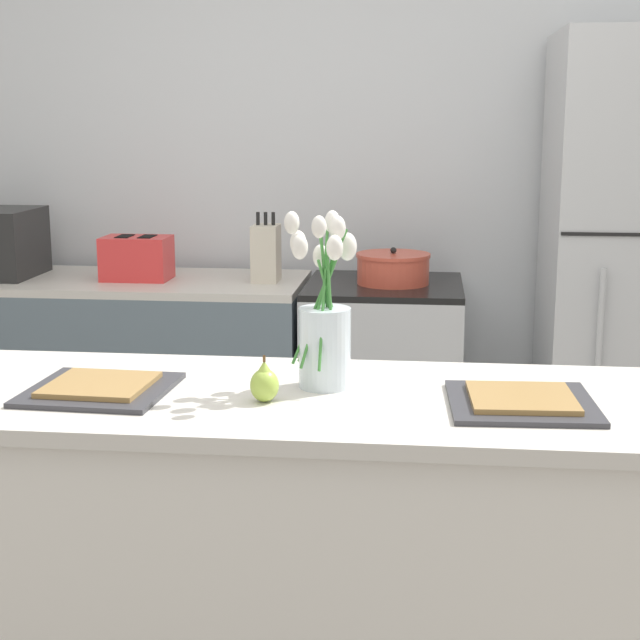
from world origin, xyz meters
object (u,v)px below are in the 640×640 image
(pear_figurine, at_px, (264,383))
(toaster, at_px, (137,258))
(stove_range, at_px, (383,395))
(plate_setting_right, at_px, (522,401))
(flower_vase, at_px, (324,325))
(knife_block, at_px, (266,253))
(refrigerator, at_px, (637,283))
(plate_setting_left, at_px, (100,388))
(cooking_pot, at_px, (393,268))

(pear_figurine, distance_m, toaster, 1.83)
(stove_range, bearing_deg, pear_figurine, -96.42)
(stove_range, xyz_separation_m, plate_setting_right, (0.38, -1.64, 0.47))
(flower_vase, bearing_deg, knife_block, 104.39)
(toaster, relative_size, knife_block, 1.04)
(plate_setting_right, xyz_separation_m, knife_block, (-0.84, 1.63, 0.09))
(refrigerator, distance_m, knife_block, 1.41)
(stove_range, bearing_deg, flower_vase, -92.58)
(plate_setting_left, distance_m, knife_block, 1.64)
(stove_range, relative_size, cooking_pot, 3.15)
(stove_range, distance_m, cooking_pot, 0.51)
(knife_block, bearing_deg, cooking_pot, -0.31)
(refrigerator, relative_size, toaster, 6.53)
(refrigerator, distance_m, cooking_pot, 0.92)
(stove_range, bearing_deg, knife_block, -179.32)
(plate_setting_left, height_order, plate_setting_right, same)
(flower_vase, height_order, knife_block, flower_vase)
(flower_vase, xyz_separation_m, pear_figurine, (-0.12, -0.14, -0.11))
(refrigerator, height_order, toaster, refrigerator)
(flower_vase, relative_size, pear_figurine, 3.91)
(refrigerator, height_order, cooking_pot, refrigerator)
(knife_block, bearing_deg, plate_setting_left, -94.03)
(knife_block, bearing_deg, refrigerator, 0.25)
(refrigerator, xyz_separation_m, plate_setting_right, (-0.57, -1.64, 0.01))
(pear_figurine, bearing_deg, flower_vase, 48.69)
(plate_setting_left, xyz_separation_m, cooking_pot, (0.61, 1.63, 0.03))
(plate_setting_right, bearing_deg, toaster, 129.86)
(stove_range, height_order, plate_setting_right, plate_setting_right)
(refrigerator, bearing_deg, cooking_pot, -179.44)
(flower_vase, distance_m, cooking_pot, 1.53)
(pear_figurine, xyz_separation_m, plate_setting_left, (-0.39, 0.03, -0.03))
(toaster, bearing_deg, pear_figurine, -64.52)
(cooking_pot, bearing_deg, knife_block, 179.69)
(refrigerator, distance_m, toaster, 1.93)
(pear_figurine, relative_size, knife_block, 0.39)
(refrigerator, distance_m, plate_setting_left, 2.24)
(stove_range, relative_size, plate_setting_left, 2.72)
(refrigerator, distance_m, plate_setting_right, 1.74)
(stove_range, distance_m, flower_vase, 1.65)
(plate_setting_left, bearing_deg, toaster, 103.81)
(plate_setting_right, bearing_deg, flower_vase, 166.95)
(stove_range, distance_m, refrigerator, 1.06)
(pear_figurine, distance_m, plate_setting_left, 0.39)
(plate_setting_left, bearing_deg, knife_block, 85.97)
(pear_figurine, bearing_deg, refrigerator, 55.75)
(refrigerator, xyz_separation_m, knife_block, (-1.41, -0.01, 0.09))
(stove_range, bearing_deg, refrigerator, 0.04)
(pear_figurine, bearing_deg, plate_setting_right, 3.24)
(pear_figurine, distance_m, knife_block, 1.69)
(pear_figurine, relative_size, toaster, 0.38)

